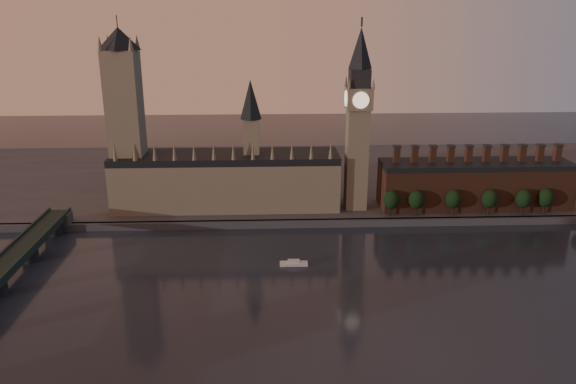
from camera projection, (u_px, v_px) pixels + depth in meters
name	position (u px, v px, depth m)	size (l,w,h in m)	color
ground	(371.00, 308.00, 225.91)	(900.00, 900.00, 0.00)	black
north_bank	(326.00, 178.00, 394.62)	(900.00, 182.00, 4.00)	#444449
palace_of_westminster	(227.00, 178.00, 326.10)	(130.00, 30.30, 74.00)	#756853
victoria_tower	(125.00, 114.00, 312.56)	(24.00, 24.00, 108.00)	#756853
big_ben	(358.00, 118.00, 313.47)	(15.00, 15.00, 107.00)	#756853
chimney_block	(474.00, 184.00, 328.11)	(110.00, 25.00, 37.00)	#573121
embankment_tree_0	(391.00, 200.00, 313.43)	(8.60, 8.60, 14.88)	black
embankment_tree_1	(416.00, 200.00, 313.54)	(8.60, 8.60, 14.88)	black
embankment_tree_2	(453.00, 199.00, 314.52)	(8.60, 8.60, 14.88)	black
embankment_tree_3	(490.00, 199.00, 314.93)	(8.60, 8.60, 14.88)	black
embankment_tree_4	(523.00, 199.00, 314.93)	(8.60, 8.60, 14.88)	black
embankment_tree_5	(545.00, 198.00, 316.70)	(8.60, 8.60, 14.88)	black
river_boat	(294.00, 263.00, 263.56)	(13.15, 3.94, 2.62)	silver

